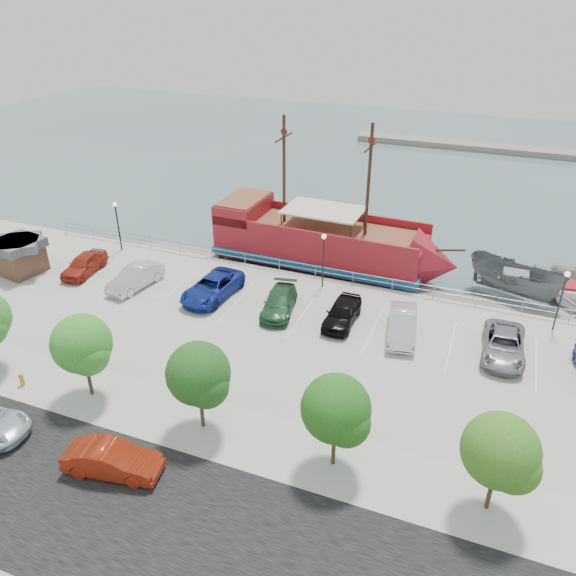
% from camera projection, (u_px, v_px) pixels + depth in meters
% --- Properties ---
extents(ground, '(160.00, 160.00, 0.00)m').
position_uv_depth(ground, '(291.00, 344.00, 37.28)').
color(ground, '#455659').
extents(street, '(100.00, 8.00, 0.04)m').
position_uv_depth(street, '(155.00, 524.00, 23.74)').
color(street, black).
rests_on(street, land_slab).
extents(sidewalk, '(100.00, 4.00, 0.05)m').
position_uv_depth(sidewalk, '(221.00, 431.00, 28.64)').
color(sidewalk, '#AEA9A1').
rests_on(sidewalk, land_slab).
extents(seawall_railing, '(50.00, 0.06, 1.00)m').
position_uv_depth(seawall_railing, '(328.00, 273.00, 42.91)').
color(seawall_railing, gray).
rests_on(seawall_railing, land_slab).
extents(far_shore, '(40.00, 3.00, 0.80)m').
position_uv_depth(far_shore, '(498.00, 149.00, 78.75)').
color(far_shore, gray).
rests_on(far_shore, ground).
extents(pirate_ship, '(20.34, 6.23, 12.76)m').
position_uv_depth(pirate_ship, '(337.00, 246.00, 45.88)').
color(pirate_ship, maroon).
rests_on(pirate_ship, ground).
extents(patrol_boat, '(7.85, 5.45, 2.85)m').
position_uv_depth(patrol_boat, '(514.00, 282.00, 41.84)').
color(patrol_boat, slate).
rests_on(patrol_boat, ground).
extents(speedboat, '(5.67, 7.49, 1.46)m').
position_uv_depth(speedboat, '(569.00, 290.00, 42.26)').
color(speedboat, silver).
rests_on(speedboat, ground).
extents(dock_west, '(7.65, 2.62, 0.43)m').
position_uv_depth(dock_west, '(180.00, 253.00, 49.16)').
color(dock_west, gray).
rests_on(dock_west, ground).
extents(dock_mid, '(7.84, 2.41, 0.44)m').
position_uv_depth(dock_mid, '(445.00, 300.00, 41.88)').
color(dock_mid, slate).
rests_on(dock_mid, ground).
extents(dock_east, '(7.45, 3.36, 0.41)m').
position_uv_depth(dock_east, '(530.00, 316.00, 39.97)').
color(dock_east, gray).
rests_on(dock_east, ground).
extents(shed, '(3.85, 3.85, 2.73)m').
position_uv_depth(shed, '(19.00, 255.00, 43.57)').
color(shed, brown).
rests_on(shed, land_slab).
extents(street_sedan, '(4.79, 2.37, 1.51)m').
position_uv_depth(street_sedan, '(112.00, 460.00, 25.92)').
color(street_sedan, '#9C240F').
rests_on(street_sedan, street).
extents(fire_hydrant, '(0.29, 0.29, 0.82)m').
position_uv_depth(fire_hydrant, '(22.00, 379.00, 31.66)').
color(fire_hydrant, '#CB8F13').
rests_on(fire_hydrant, sidewalk).
extents(lamp_post_left, '(0.36, 0.36, 4.28)m').
position_uv_depth(lamp_post_left, '(117.00, 218.00, 46.44)').
color(lamp_post_left, black).
rests_on(lamp_post_left, land_slab).
extents(lamp_post_mid, '(0.36, 0.36, 4.28)m').
position_uv_depth(lamp_post_mid, '(323.00, 251.00, 40.68)').
color(lamp_post_mid, black).
rests_on(lamp_post_mid, land_slab).
extents(lamp_post_right, '(0.36, 0.36, 4.28)m').
position_uv_depth(lamp_post_right, '(563.00, 290.00, 35.57)').
color(lamp_post_right, black).
rests_on(lamp_post_right, land_slab).
extents(tree_c, '(3.30, 3.20, 5.00)m').
position_uv_depth(tree_c, '(83.00, 346.00, 29.50)').
color(tree_c, '#473321').
rests_on(tree_c, sidewalk).
extents(tree_d, '(3.30, 3.20, 5.00)m').
position_uv_depth(tree_d, '(200.00, 377.00, 27.26)').
color(tree_d, '#473321').
rests_on(tree_d, sidewalk).
extents(tree_e, '(3.30, 3.20, 5.00)m').
position_uv_depth(tree_e, '(338.00, 412.00, 25.03)').
color(tree_e, '#473321').
rests_on(tree_e, sidewalk).
extents(tree_f, '(3.30, 3.20, 5.00)m').
position_uv_depth(tree_f, '(503.00, 454.00, 22.79)').
color(tree_f, '#473321').
rests_on(tree_f, sidewalk).
extents(parked_car_a, '(2.23, 4.68, 1.55)m').
position_uv_depth(parked_car_a, '(84.00, 264.00, 43.74)').
color(parked_car_a, '#9E2617').
rests_on(parked_car_a, land_slab).
extents(parked_car_b, '(2.42, 4.99, 1.58)m').
position_uv_depth(parked_car_b, '(135.00, 278.00, 41.71)').
color(parked_car_b, silver).
rests_on(parked_car_b, land_slab).
extents(parked_car_c, '(3.10, 5.87, 1.57)m').
position_uv_depth(parked_car_c, '(212.00, 287.00, 40.40)').
color(parked_car_c, navy).
rests_on(parked_car_c, land_slab).
extents(parked_car_d, '(2.86, 5.17, 1.42)m').
position_uv_depth(parked_car_d, '(279.00, 303.00, 38.61)').
color(parked_car_d, '#24542F').
rests_on(parked_car_d, land_slab).
extents(parked_car_e, '(1.86, 4.60, 1.57)m').
position_uv_depth(parked_car_e, '(342.00, 313.00, 37.33)').
color(parked_car_e, black).
rests_on(parked_car_e, land_slab).
extents(parked_car_f, '(2.55, 5.22, 1.65)m').
position_uv_depth(parked_car_f, '(402.00, 325.00, 35.96)').
color(parked_car_f, silver).
rests_on(parked_car_f, land_slab).
extents(parked_car_g, '(2.61, 5.39, 1.48)m').
position_uv_depth(parked_car_g, '(504.00, 345.00, 34.09)').
color(parked_car_g, gray).
rests_on(parked_car_g, land_slab).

